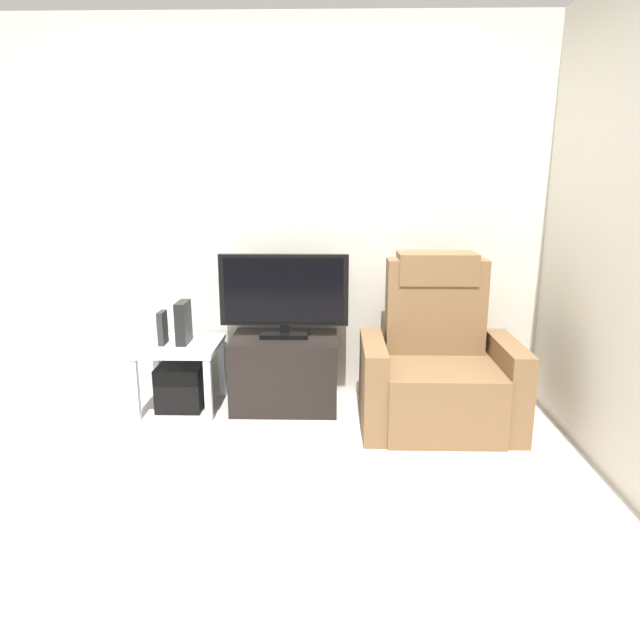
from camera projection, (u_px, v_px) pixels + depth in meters
The scene contains 10 objects.
ground_plane at pixel (263, 462), 3.26m from camera, with size 6.40×6.40×0.00m, color #BCB2AD.
wall_back at pixel (278, 215), 4.04m from camera, with size 6.40×0.06×2.60m, color beige.
wall_side at pixel (631, 229), 2.90m from camera, with size 0.06×4.48×2.60m, color beige.
tv_stand at pixel (285, 372), 3.99m from camera, with size 0.72×0.49×0.50m.
television at pixel (284, 294), 3.88m from camera, with size 0.86×0.20×0.56m.
recliner_armchair at pixel (438, 367), 3.71m from camera, with size 0.98×0.78×1.08m.
side_table at pixel (180, 354), 3.94m from camera, with size 0.54×0.54×0.46m.
subwoofer_box at pixel (182, 386), 4.00m from camera, with size 0.31×0.31×0.31m, color black.
book_upright at pixel (162, 328), 3.88m from camera, with size 0.04×0.13×0.23m, color #262626.
game_console at pixel (183, 322), 3.90m from camera, with size 0.07×0.20×0.29m, color black.
Camera 1 is at (0.39, -2.96, 1.55)m, focal length 32.53 mm.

